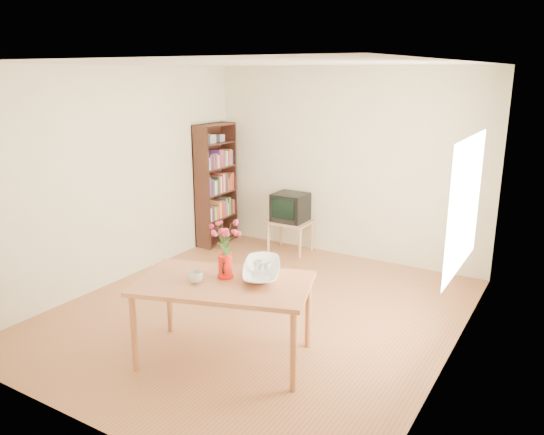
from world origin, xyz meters
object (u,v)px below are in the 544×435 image
Objects in this scene: television at (291,207)px; table at (224,289)px; mug at (196,277)px; pitcher at (225,267)px; bowl at (261,250)px.

table is at bearing -72.46° from television.
table is 3.08m from television.
mug is 0.27× the size of television.
television reaches higher than table.
table is 7.87× the size of pitcher.
pitcher is 0.47× the size of television.
television is (-0.96, 2.93, -0.01)m from table.
television is at bearing 89.98° from table.
mug is at bearing -76.55° from television.
pitcher is at bearing -72.67° from television.
pitcher is at bearing -135.53° from bowl.
bowl reaches higher than mug.
bowl is at bearing -179.15° from mug.
bowl reaches higher than television.
pitcher reaches higher than mug.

